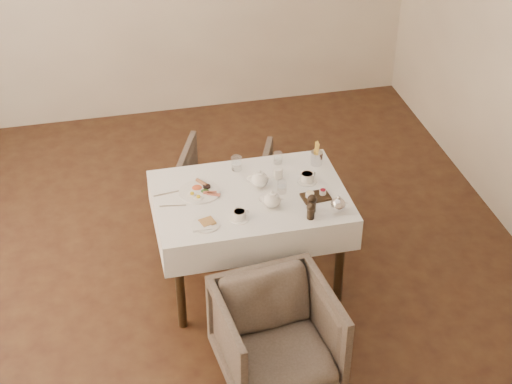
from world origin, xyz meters
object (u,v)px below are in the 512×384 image
Objects in this scene: armchair_near at (277,336)px; breakfast_plate at (200,191)px; armchair_far at (225,186)px; table at (250,209)px; teapot_centre at (260,178)px.

armchair_near is 2.54× the size of breakfast_plate.
armchair_near is 1.65m from armchair_far.
armchair_far is (-0.03, 0.77, -0.33)m from table.
table is 0.94m from armchair_near.
armchair_far is at bearing 91.91° from table.
table reaches higher than armchair_far.
table is 7.94× the size of teapot_centre.
teapot_centre reaches higher than armchair_near.
breakfast_plate is 1.72× the size of teapot_centre.
teapot_centre is (0.40, -0.02, 0.05)m from breakfast_plate.
teapot_centre is at bearing 120.15° from armchair_far.
teapot_centre is (0.12, 0.96, 0.50)m from armchair_near.
armchair_far is 4.20× the size of teapot_centre.
breakfast_plate reaches higher than table.
armchair_far is at bearing 116.07° from teapot_centre.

